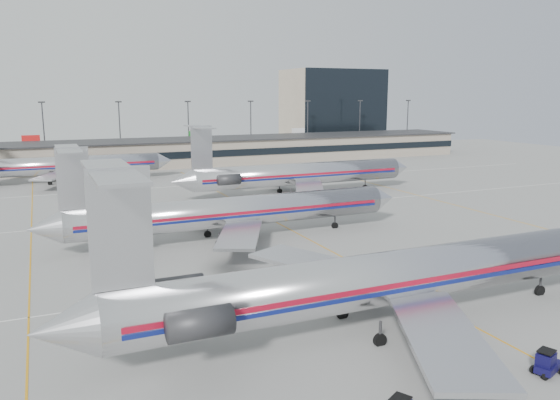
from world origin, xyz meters
TOP-DOWN VIEW (x-y plane):
  - ground at (0.00, 0.00)m, footprint 260.00×260.00m
  - apron_markings at (0.00, 10.00)m, footprint 160.00×0.15m
  - terminal at (0.00, 97.97)m, footprint 162.00×17.00m
  - light_mast_row at (0.00, 112.00)m, footprint 163.60×0.40m
  - distant_building at (62.00, 128.00)m, footprint 30.00×20.00m
  - jet_foreground at (-5.97, -2.27)m, footprint 49.15×28.94m
  - jet_second_row at (-8.68, 25.58)m, footprint 44.50×26.20m
  - jet_third_row at (11.42, 49.42)m, footprint 44.55×27.40m
  - jet_back_row at (-25.04, 79.63)m, footprint 42.41×26.09m
  - tug_center at (-1.07, -12.22)m, footprint 2.21×1.62m

SIDE VIEW (x-z plane):
  - ground at x=0.00m, z-range 0.00..0.00m
  - apron_markings at x=0.00m, z-range 0.00..0.02m
  - tug_center at x=-1.07m, z-range -0.07..1.54m
  - terminal at x=0.00m, z-range 0.03..6.28m
  - jet_back_row at x=-25.04m, z-range -2.43..9.17m
  - jet_second_row at x=-8.68m, z-range -2.44..9.20m
  - jet_third_row at x=11.42m, z-range -2.55..9.63m
  - jet_foreground at x=-5.97m, z-range -2.70..10.17m
  - light_mast_row at x=0.00m, z-range 0.94..16.22m
  - distant_building at x=62.00m, z-range 0.00..25.00m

